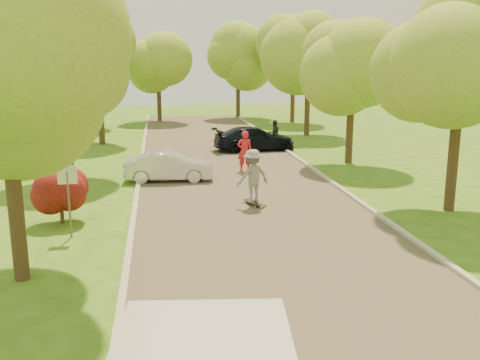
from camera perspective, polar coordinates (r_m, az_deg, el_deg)
ground at (r=13.14m, az=5.94°, el=-10.44°), size 100.00×100.00×0.00m
road at (r=20.57m, az=0.34°, el=-1.73°), size 8.00×60.00×0.01m
curb_left at (r=20.33m, az=-11.01°, el=-1.99°), size 0.18×60.00×0.12m
curb_right at (r=21.55m, az=11.04°, el=-1.15°), size 0.18×60.00×0.12m
street_sign at (r=16.29m, az=-17.89°, el=-0.61°), size 0.55×0.06×2.17m
red_shrub at (r=17.92m, az=-18.64°, el=-1.01°), size 1.70×1.70×1.95m
tree_l_mida at (r=13.05m, az=-23.23°, el=11.81°), size 4.71×4.60×7.39m
tree_l_midb at (r=23.95m, az=-17.87°, el=10.81°), size 4.30×4.20×6.62m
tree_l_far at (r=33.82m, az=-14.61°, el=12.91°), size 4.92×4.80×7.79m
tree_r_mida at (r=19.52m, az=23.27°, el=12.88°), size 5.13×5.00×7.95m
tree_r_midb at (r=27.45m, az=12.32°, el=11.92°), size 4.51×4.40×7.01m
tree_r_far at (r=37.14m, az=7.71°, el=13.72°), size 5.33×5.20×8.34m
tree_bg_a at (r=42.04m, az=-16.84°, el=12.47°), size 5.12×5.00×7.72m
tree_bg_b at (r=45.12m, az=6.02°, el=13.21°), size 5.12×5.00×7.95m
tree_bg_c at (r=45.66m, az=-8.49°, el=12.49°), size 4.92×4.80×7.33m
tree_bg_d at (r=48.23m, az=0.05°, el=12.98°), size 5.12×5.00×7.72m
silver_sedan at (r=23.25m, az=-7.60°, el=1.42°), size 3.87×1.56×1.25m
dark_sedan at (r=30.83m, az=1.54°, el=4.43°), size 4.87×2.43×1.36m
longboard at (r=19.29m, az=1.36°, el=-2.41°), size 0.58×1.02×0.11m
skateboarder at (r=19.06m, az=1.37°, el=0.43°), size 1.41×1.08×1.92m
person_striped at (r=24.94m, az=0.50°, el=3.09°), size 0.74×0.52×1.92m
person_olive at (r=32.33m, az=3.67°, el=5.02°), size 0.85×0.70×1.60m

